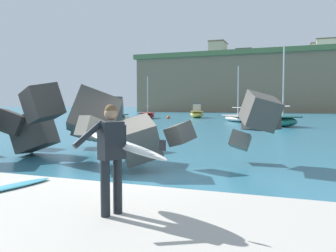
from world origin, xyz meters
TOP-DOWN VIEW (x-y plane):
  - ground_plane at (0.00, 0.00)m, footprint 400.00×400.00m
  - walkway_path at (0.00, -4.00)m, footprint 48.00×4.40m
  - breakwater_jetty at (-1.49, 1.65)m, footprint 29.90×7.74m
  - surfer_with_board at (1.30, -3.73)m, footprint 2.05×1.52m
  - spare_surfboard at (-1.59, -3.07)m, footprint 0.74×2.03m
  - boat_near_left at (-12.75, 21.83)m, footprint 3.43×5.05m
  - boat_near_centre at (-15.72, 36.33)m, footprint 3.43×5.62m
  - boat_near_right at (2.74, 24.18)m, footprint 3.91×4.65m
  - boat_mid_centre at (-2.45, 31.54)m, footprint 4.64×6.31m
  - boat_mid_right at (-9.70, 40.65)m, footprint 3.08×5.02m
  - mooring_buoy_inner at (-12.47, 24.98)m, footprint 0.44×0.44m
  - mooring_buoy_middle at (-12.15, 35.27)m, footprint 0.44×0.44m
  - headland_bluff at (3.66, 96.73)m, footprint 79.88×45.30m
  - station_building_west at (-11.57, 103.34)m, footprint 4.85×8.24m
  - station_building_central at (-18.33, 94.71)m, footprint 4.60×7.24m
  - station_building_east at (10.64, 101.95)m, footprint 6.81×8.37m
  - station_building_annex at (12.14, 97.87)m, footprint 7.22×4.85m

SIDE VIEW (x-z plane):
  - ground_plane at x=0.00m, z-range 0.00..0.00m
  - walkway_path at x=0.00m, z-range 0.00..0.24m
  - mooring_buoy_inner at x=-12.47m, z-range 0.00..0.44m
  - mooring_buoy_middle at x=-12.15m, z-range 0.00..0.44m
  - spare_surfboard at x=-1.59m, z-range 0.19..0.37m
  - boat_mid_centre at x=-2.45m, z-range -2.73..3.57m
  - boat_near_centre at x=-15.72m, z-range -2.50..3.41m
  - boat_near_right at x=2.74m, z-range -3.03..4.10m
  - boat_mid_right at x=-9.70m, z-range -0.38..1.75m
  - boat_near_left at x=-12.75m, z-range -0.44..1.90m
  - breakwater_jetty at x=-1.49m, z-range -0.16..2.65m
  - surfer_with_board at x=1.30m, z-range 0.39..2.16m
  - headland_bluff at x=3.66m, z-range 0.02..14.88m
  - station_building_west at x=-11.57m, z-range 14.87..19.06m
  - station_building_east at x=10.64m, z-range 14.87..19.31m
  - station_building_annex at x=12.14m, z-range 14.87..19.97m
  - station_building_central at x=-18.33m, z-range 14.87..20.46m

